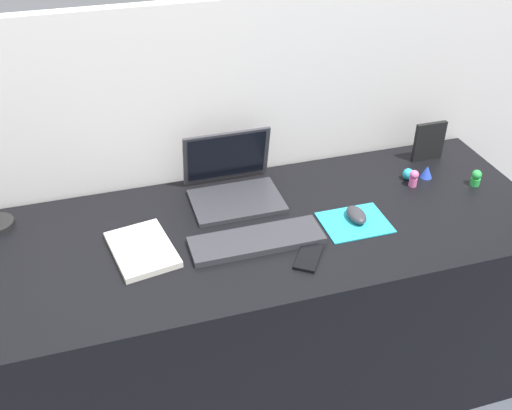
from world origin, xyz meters
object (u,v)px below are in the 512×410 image
Objects in this scene: laptop at (232,181)px; picture_frame at (429,141)px; notebook_pad at (142,250)px; keyboard at (257,240)px; toy_figurine_pink at (414,178)px; toy_figurine_green at (476,178)px; mouse at (356,215)px; toy_figurine_cyan at (408,174)px; cell_phone at (309,257)px; toy_figurine_blue at (427,172)px.

picture_frame is (0.76, 0.02, 0.02)m from laptop.
notebook_pad is (-0.34, -0.23, -0.04)m from laptop.
toy_figurine_pink is at bearing 13.91° from keyboard.
laptop is at bearing 167.15° from toy_figurine_green.
toy_figurine_cyan is at bearing 31.96° from mouse.
keyboard is 0.83m from toy_figurine_green.
mouse is (0.34, 0.02, 0.01)m from keyboard.
laptop is 0.41m from notebook_pad.
toy_figurine_green is (0.21, -0.10, 0.01)m from toy_figurine_cyan.
keyboard is 3.20× the size of cell_phone.
laptop is 4.83× the size of toy_figurine_pink.
cell_phone is at bearing -42.41° from keyboard.
toy_figurine_green is at bearing -26.16° from toy_figurine_cyan.
notebook_pad is 1.60× the size of picture_frame.
laptop is 6.45× the size of toy_figurine_blue.
picture_frame reaches higher than mouse.
picture_frame is at bearing 38.32° from toy_figurine_cyan.
mouse is at bearing -148.04° from toy_figurine_cyan.
notebook_pad is at bearing -172.59° from toy_figurine_blue.
toy_figurine_cyan is at bearing 66.76° from cell_phone.
mouse reaches higher than notebook_pad.
picture_frame reaches higher than keyboard.
notebook_pad is 0.97m from toy_figurine_cyan.
toy_figurine_cyan is 0.72× the size of toy_figurine_green.
laptop is 0.42m from cell_phone.
mouse is at bearing -145.84° from picture_frame.
laptop is 5.09× the size of toy_figurine_green.
toy_figurine_green is at bearing -71.72° from picture_frame.
mouse is 0.33m from toy_figurine_cyan.
laptop is 0.73× the size of keyboard.
cell_phone is 2.17× the size of toy_figurine_green.
toy_figurine_blue is (0.35, 0.17, 0.00)m from mouse.
toy_figurine_cyan reaches higher than keyboard.
toy_figurine_blue is (0.69, 0.19, 0.01)m from keyboard.
toy_figurine_pink is 0.22m from toy_figurine_green.
toy_figurine_blue reaches higher than notebook_pad.
notebook_pad is at bearing -167.17° from picture_frame.
toy_figurine_cyan is at bearing -141.68° from picture_frame.
keyboard is at bearing -89.81° from laptop.
cell_phone is 0.53× the size of notebook_pad.
notebook_pad is 1.04m from toy_figurine_blue.
toy_figurine_blue is at bearing -7.78° from laptop.
toy_figurine_blue reaches higher than keyboard.
toy_figurine_green is (0.49, 0.07, 0.01)m from mouse.
cell_phone is at bearing -147.58° from mouse.
cell_phone is at bearing -146.42° from picture_frame.
toy_figurine_green reaches higher than notebook_pad.
picture_frame is (1.10, 0.25, 0.06)m from notebook_pad.
toy_figurine_green is (1.17, 0.04, 0.02)m from notebook_pad.
toy_figurine_blue is at bearing 145.38° from toy_figurine_green.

